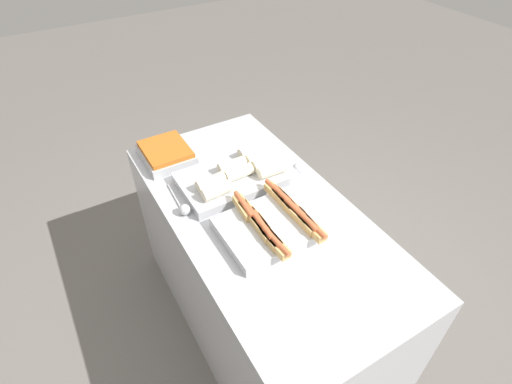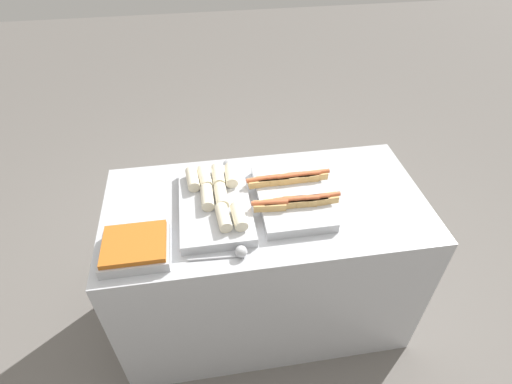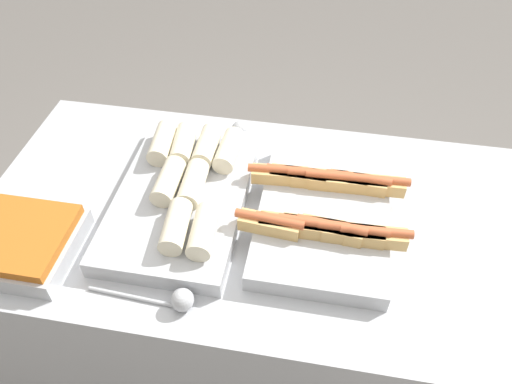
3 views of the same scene
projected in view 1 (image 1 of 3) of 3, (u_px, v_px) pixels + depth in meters
name	position (u px, v px, depth m)	size (l,w,h in m)	color
ground_plane	(260.00, 320.00, 2.42)	(12.00, 12.00, 0.00)	slate
counter	(261.00, 273.00, 2.12)	(1.57, 0.78, 0.91)	#B7BABF
tray_hotdogs	(277.00, 222.00, 1.71)	(0.42, 0.49, 0.10)	#B7BABF
tray_wraps	(238.00, 175.00, 1.95)	(0.33, 0.54, 0.11)	#B7BABF
tray_side_front	(166.00, 153.00, 2.10)	(0.29, 0.24, 0.07)	#B7BABF
serving_spoon_near	(183.00, 208.00, 1.80)	(0.25, 0.05, 0.05)	#B2B5BA
serving_spoon_far	(296.00, 167.00, 2.03)	(0.27, 0.05, 0.05)	#B2B5BA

